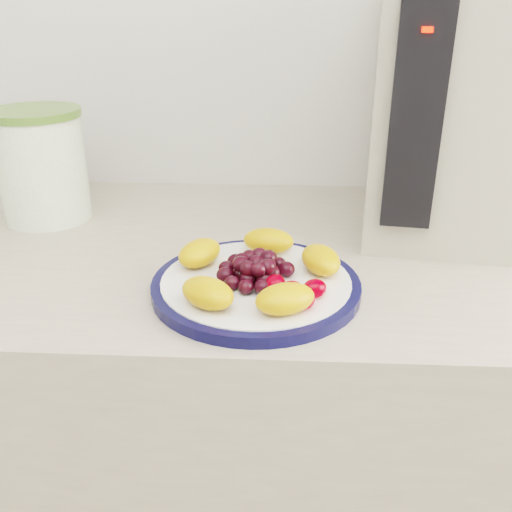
{
  "coord_description": "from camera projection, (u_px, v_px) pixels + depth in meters",
  "views": [
    {
      "loc": [
        0.05,
        0.4,
        1.25
      ],
      "look_at": [
        0.02,
        1.05,
        0.95
      ],
      "focal_mm": 40.0,
      "sensor_mm": 36.0,
      "label": 1
    }
  ],
  "objects": [
    {
      "name": "appliance_panel",
      "position": [
        416.0,
        121.0,
        0.74
      ],
      "size": [
        0.07,
        0.03,
        0.29
      ],
      "primitive_type": "cube",
      "rotation": [
        0.0,
        0.0,
        -0.14
      ],
      "color": "black",
      "rests_on": "appliance_body"
    },
    {
      "name": "canister_lid",
      "position": [
        33.0,
        113.0,
        0.9
      ],
      "size": [
        0.15,
        0.15,
        0.01
      ],
      "primitive_type": "cylinder",
      "rotation": [
        0.0,
        0.0,
        0.03
      ],
      "color": "#547733",
      "rests_on": "canister"
    },
    {
      "name": "fruit_plate",
      "position": [
        259.0,
        269.0,
        0.72
      ],
      "size": [
        0.23,
        0.23,
        0.04
      ],
      "color": "orange",
      "rests_on": "plate_face"
    },
    {
      "name": "cabinet_face",
      "position": [
        250.0,
        477.0,
        1.07
      ],
      "size": [
        3.48,
        0.58,
        0.84
      ],
      "primitive_type": "cube",
      "color": "#9C875E",
      "rests_on": "floor"
    },
    {
      "name": "plate_rim",
      "position": [
        256.0,
        286.0,
        0.73
      ],
      "size": [
        0.27,
        0.27,
        0.01
      ],
      "primitive_type": "cylinder",
      "color": "#0A0D37",
      "rests_on": "counter"
    },
    {
      "name": "canister",
      "position": [
        42.0,
        169.0,
        0.94
      ],
      "size": [
        0.15,
        0.15,
        0.17
      ],
      "primitive_type": "cylinder",
      "rotation": [
        0.0,
        0.0,
        0.03
      ],
      "color": "#397313",
      "rests_on": "counter"
    },
    {
      "name": "appliance_body",
      "position": [
        447.0,
        105.0,
        0.87
      ],
      "size": [
        0.26,
        0.34,
        0.39
      ],
      "primitive_type": "cube",
      "rotation": [
        0.0,
        0.0,
        -0.14
      ],
      "color": "#AAA695",
      "rests_on": "counter"
    },
    {
      "name": "appliance_led",
      "position": [
        427.0,
        30.0,
        0.68
      ],
      "size": [
        0.01,
        0.01,
        0.01
      ],
      "primitive_type": "cube",
      "rotation": [
        0.0,
        0.0,
        -0.14
      ],
      "color": "#FF0C05",
      "rests_on": "appliance_panel"
    },
    {
      "name": "counter",
      "position": [
        250.0,
        465.0,
        1.06
      ],
      "size": [
        3.5,
        0.6,
        0.9
      ],
      "primitive_type": "cube",
      "color": "#B4A894",
      "rests_on": "floor"
    },
    {
      "name": "plate_face",
      "position": [
        256.0,
        285.0,
        0.73
      ],
      "size": [
        0.24,
        0.24,
        0.02
      ],
      "primitive_type": "cylinder",
      "color": "white",
      "rests_on": "counter"
    }
  ]
}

